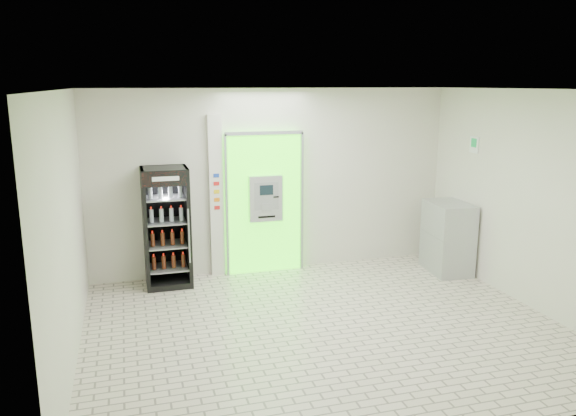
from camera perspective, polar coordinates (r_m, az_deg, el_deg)
name	(u,v)px	position (r m, az deg, el deg)	size (l,w,h in m)	color
ground	(325,327)	(7.39, 3.77, -12.00)	(6.00, 6.00, 0.00)	beige
room_shell	(327,187)	(6.84, 3.99, 2.18)	(6.00, 6.00, 6.00)	silver
atm_assembly	(264,202)	(9.18, -2.43, 0.60)	(1.30, 0.24, 2.33)	#3DFF14
pillar	(216,197)	(9.04, -7.30, 1.16)	(0.22, 0.11, 2.60)	silver
beverage_cooler	(167,229)	(8.80, -12.22, -2.13)	(0.69, 0.66, 1.84)	black
steel_cabinet	(448,237)	(9.64, 15.91, -2.89)	(0.66, 0.92, 1.17)	#A7AAAF
exit_sign	(474,145)	(9.41, 18.40, 6.13)	(0.02, 0.22, 0.26)	white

